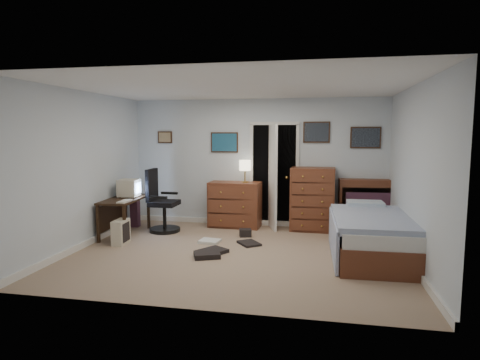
% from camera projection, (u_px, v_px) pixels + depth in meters
% --- Properties ---
extents(floor, '(5.00, 4.00, 0.02)m').
position_uv_depth(floor, '(237.00, 254.00, 6.12)').
color(floor, '#A0856E').
rests_on(floor, ground).
extents(computer_desk, '(0.60, 1.19, 0.67)m').
position_uv_depth(computer_desk, '(120.00, 207.00, 7.20)').
color(computer_desk, '#321E10').
rests_on(computer_desk, floor).
extents(crt_monitor, '(0.36, 0.34, 0.32)m').
position_uv_depth(crt_monitor, '(129.00, 188.00, 7.29)').
color(crt_monitor, beige).
rests_on(crt_monitor, computer_desk).
extents(keyboard, '(0.15, 0.37, 0.02)m').
position_uv_depth(keyboard, '(124.00, 201.00, 6.79)').
color(keyboard, beige).
rests_on(keyboard, computer_desk).
extents(pc_tower, '(0.20, 0.39, 0.40)m').
position_uv_depth(pc_tower, '(121.00, 232.00, 6.65)').
color(pc_tower, beige).
rests_on(pc_tower, floor).
extents(office_chair, '(0.58, 0.58, 1.17)m').
position_uv_depth(office_chair, '(161.00, 207.00, 7.48)').
color(office_chair, black).
rests_on(office_chair, floor).
extents(media_stack, '(0.16, 0.16, 0.77)m').
position_uv_depth(media_stack, '(135.00, 207.00, 7.86)').
color(media_stack, maroon).
rests_on(media_stack, floor).
extents(low_dresser, '(1.02, 0.55, 0.88)m').
position_uv_depth(low_dresser, '(235.00, 204.00, 7.87)').
color(low_dresser, brown).
rests_on(low_dresser, floor).
extents(table_lamp, '(0.23, 0.23, 0.43)m').
position_uv_depth(table_lamp, '(245.00, 166.00, 7.74)').
color(table_lamp, gold).
rests_on(table_lamp, low_dresser).
extents(doorway, '(0.96, 1.12, 2.05)m').
position_uv_depth(doorway, '(276.00, 174.00, 8.15)').
color(doorway, black).
rests_on(doorway, floor).
extents(tall_dresser, '(0.83, 0.51, 1.19)m').
position_uv_depth(tall_dresser, '(312.00, 199.00, 7.54)').
color(tall_dresser, brown).
rests_on(tall_dresser, floor).
extents(headboard_bookcase, '(1.11, 0.35, 0.98)m').
position_uv_depth(headboard_bookcase, '(369.00, 204.00, 7.46)').
color(headboard_bookcase, brown).
rests_on(headboard_bookcase, floor).
extents(bed, '(1.19, 2.15, 0.70)m').
position_uv_depth(bed, '(371.00, 234.00, 5.97)').
color(bed, brown).
rests_on(bed, floor).
extents(wall_posters, '(4.38, 0.04, 0.60)m').
position_uv_depth(wall_posters, '(286.00, 138.00, 7.73)').
color(wall_posters, '#331E11').
rests_on(wall_posters, floor).
extents(floor_clutter, '(1.07, 1.62, 0.13)m').
position_uv_depth(floor_clutter, '(222.00, 246.00, 6.40)').
color(floor_clutter, black).
rests_on(floor_clutter, floor).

